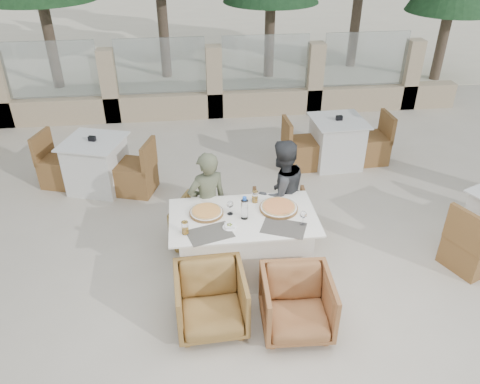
{
  "coord_description": "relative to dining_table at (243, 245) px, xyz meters",
  "views": [
    {
      "loc": [
        -0.55,
        -4.07,
        3.65
      ],
      "look_at": [
        -0.02,
        0.36,
        0.9
      ],
      "focal_mm": 35.0,
      "sensor_mm": 36.0,
      "label": 1
    }
  ],
  "objects": [
    {
      "name": "water_bottle",
      "position": [
        0.01,
        -0.03,
        0.52
      ],
      "size": [
        0.1,
        0.1,
        0.27
      ],
      "primitive_type": "cylinder",
      "rotation": [
        0.0,
        0.0,
        0.25
      ],
      "color": "#C2E6FF",
      "rests_on": "dining_table"
    },
    {
      "name": "armchair_near_right",
      "position": [
        0.42,
        -0.9,
        -0.07
      ],
      "size": [
        0.71,
        0.72,
        0.63
      ],
      "primitive_type": "imported",
      "rotation": [
        0.0,
        0.0,
        -0.05
      ],
      "color": "#986137",
      "rests_on": "ground"
    },
    {
      "name": "ground",
      "position": [
        0.02,
        -0.06,
        -0.39
      ],
      "size": [
        80.0,
        80.0,
        0.0
      ],
      "primitive_type": "plane",
      "color": "beige",
      "rests_on": "ground"
    },
    {
      "name": "bg_table_b",
      "position": [
        1.82,
        2.47,
        0.0
      ],
      "size": [
        1.67,
        0.89,
        0.77
      ],
      "primitive_type": null,
      "rotation": [
        0.0,
        0.0,
        0.04
      ],
      "color": "silver",
      "rests_on": "ground"
    },
    {
      "name": "wine_glass_centre",
      "position": [
        -0.14,
        0.07,
        0.48
      ],
      "size": [
        0.1,
        0.1,
        0.18
      ],
      "primitive_type": null,
      "rotation": [
        0.0,
        0.0,
        0.39
      ],
      "color": "silver",
      "rests_on": "dining_table"
    },
    {
      "name": "perimeter_wall_far",
      "position": [
        0.02,
        4.74,
        0.42
      ],
      "size": [
        10.0,
        0.34,
        1.6
      ],
      "primitive_type": null,
      "color": "tan",
      "rests_on": "ground"
    },
    {
      "name": "sand_patch",
      "position": [
        0.02,
        13.94,
        -0.38
      ],
      "size": [
        30.0,
        16.0,
        0.01
      ],
      "primitive_type": "cube",
      "color": "#F0E4C4",
      "rests_on": "ground"
    },
    {
      "name": "bg_table_a",
      "position": [
        -1.91,
        2.15,
        0.0
      ],
      "size": [
        1.81,
        1.28,
        0.77
      ],
      "primitive_type": null,
      "rotation": [
        0.0,
        0.0,
        -0.31
      ],
      "color": "silver",
      "rests_on": "ground"
    },
    {
      "name": "pizza_right",
      "position": [
        0.41,
        0.09,
        0.41
      ],
      "size": [
        0.51,
        0.51,
        0.06
      ],
      "primitive_type": "cylinder",
      "rotation": [
        0.0,
        0.0,
        0.22
      ],
      "color": "#E44C1F",
      "rests_on": "dining_table"
    },
    {
      "name": "beer_glass_left",
      "position": [
        -0.63,
        -0.23,
        0.46
      ],
      "size": [
        0.09,
        0.09,
        0.14
      ],
      "primitive_type": "cylinder",
      "rotation": [
        0.0,
        0.0,
        -0.39
      ],
      "color": "orange",
      "rests_on": "dining_table"
    },
    {
      "name": "armchair_near_left",
      "position": [
        -0.42,
        -0.76,
        -0.06
      ],
      "size": [
        0.71,
        0.73,
        0.64
      ],
      "primitive_type": "imported",
      "rotation": [
        0.0,
        0.0,
        0.04
      ],
      "color": "olive",
      "rests_on": "ground"
    },
    {
      "name": "diner_right",
      "position": [
        0.53,
        0.57,
        0.3
      ],
      "size": [
        0.82,
        0.74,
        1.37
      ],
      "primitive_type": "imported",
      "rotation": [
        0.0,
        0.0,
        3.55
      ],
      "color": "#37393D",
      "rests_on": "ground"
    },
    {
      "name": "wine_glass_corner",
      "position": [
        0.6,
        -0.22,
        0.48
      ],
      "size": [
        0.08,
        0.08,
        0.18
      ],
      "primitive_type": null,
      "rotation": [
        0.0,
        0.0,
        -0.06
      ],
      "color": "white",
      "rests_on": "dining_table"
    },
    {
      "name": "dining_table",
      "position": [
        0.0,
        0.0,
        0.0
      ],
      "size": [
        1.6,
        0.9,
        0.77
      ],
      "primitive_type": null,
      "color": "white",
      "rests_on": "ground"
    },
    {
      "name": "armchair_far_right",
      "position": [
        0.54,
        0.58,
        -0.08
      ],
      "size": [
        0.7,
        0.72,
        0.62
      ],
      "primitive_type": "imported",
      "rotation": [
        0.0,
        0.0,
        3.07
      ],
      "color": "brown",
      "rests_on": "ground"
    },
    {
      "name": "placemat_near_right",
      "position": [
        0.39,
        -0.26,
        0.39
      ],
      "size": [
        0.53,
        0.45,
        0.0
      ],
      "primitive_type": "cube",
      "rotation": [
        0.0,
        0.0,
        -0.39
      ],
      "color": "#504B44",
      "rests_on": "dining_table"
    },
    {
      "name": "placemat_near_left",
      "position": [
        -0.38,
        -0.27,
        0.39
      ],
      "size": [
        0.52,
        0.41,
        0.0
      ],
      "primitive_type": "cube",
      "rotation": [
        0.0,
        0.0,
        0.28
      ],
      "color": "#524F47",
      "rests_on": "dining_table"
    },
    {
      "name": "diner_left",
      "position": [
        -0.36,
        0.47,
        0.28
      ],
      "size": [
        0.56,
        0.47,
        1.32
      ],
      "primitive_type": "imported",
      "rotation": [
        0.0,
        0.0,
        3.5
      ],
      "color": "#565B42",
      "rests_on": "ground"
    },
    {
      "name": "beer_glass_right",
      "position": [
        0.17,
        0.28,
        0.45
      ],
      "size": [
        0.07,
        0.07,
        0.14
      ],
      "primitive_type": "cylinder",
      "rotation": [
        0.0,
        0.0,
        0.02
      ],
      "color": "#C3851B",
      "rests_on": "dining_table"
    },
    {
      "name": "pizza_left",
      "position": [
        -0.39,
        0.1,
        0.41
      ],
      "size": [
        0.48,
        0.48,
        0.05
      ],
      "primitive_type": "cylinder",
      "rotation": [
        0.0,
        0.0,
        0.38
      ],
      "color": "orange",
      "rests_on": "dining_table"
    },
    {
      "name": "olive_dish",
      "position": [
        -0.17,
        -0.18,
        0.41
      ],
      "size": [
        0.12,
        0.12,
        0.04
      ],
      "primitive_type": null,
      "rotation": [
        0.0,
        0.0,
        0.06
      ],
      "color": "white",
      "rests_on": "dining_table"
    },
    {
      "name": "armchair_far_left",
      "position": [
        -0.43,
        0.59,
        -0.09
      ],
      "size": [
        0.84,
        0.85,
        0.59
      ],
      "primitive_type": "imported",
      "rotation": [
        0.0,
        0.0,
        2.73
      ],
      "color": "olive",
      "rests_on": "ground"
    }
  ]
}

